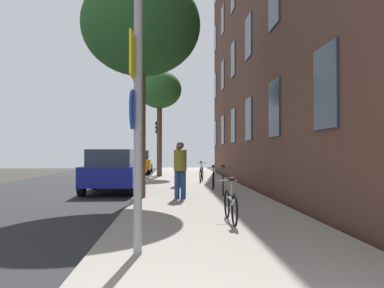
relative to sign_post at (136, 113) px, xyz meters
The scene contains 16 objects.
ground_plane 11.81m from the sign_post, 100.32° to the left, with size 41.80×41.80×0.00m, color #332D28.
road_asphalt 12.36m from the sign_post, 110.09° to the left, with size 7.00×38.00×0.01m, color #232326.
sidewalk 11.70m from the sign_post, 82.94° to the left, with size 4.20×38.00×0.12m, color gray.
building_facade 12.83m from the sign_post, 69.86° to the left, with size 0.56×27.00×14.88m.
sign_post is the anchor object (origin of this frame).
traffic_light 20.04m from the sign_post, 90.85° to the left, with size 0.43×0.24×3.43m.
tree_near 7.75m from the sign_post, 93.78° to the left, with size 3.74×3.74×7.00m.
tree_far 18.11m from the sign_post, 90.63° to the left, with size 2.58×2.58×6.18m.
bicycle_0 3.35m from the sign_post, 54.91° to the left, with size 0.42×1.59×0.91m.
bicycle_1 8.13m from the sign_post, 73.85° to the left, with size 0.42×1.67×0.98m.
bicycle_2 10.14m from the sign_post, 77.75° to the left, with size 0.42×1.59×0.91m.
bicycle_3 13.64m from the sign_post, 81.80° to the left, with size 0.46×1.74×0.98m.
pedestrian_0 6.66m from the sign_post, 83.34° to the left, with size 0.49×0.49×1.73m.
pedestrian_1 11.24m from the sign_post, 85.85° to the left, with size 0.52×0.52×1.70m.
car_0 9.83m from the sign_post, 100.38° to the left, with size 1.95×3.99×1.62m.
car_1 22.89m from the sign_post, 94.48° to the left, with size 1.80×4.20×1.62m.
Camera 1 is at (0.17, -2.07, 1.54)m, focal length 37.45 mm.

